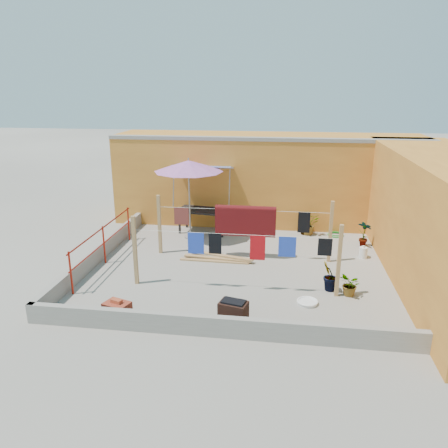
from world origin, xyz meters
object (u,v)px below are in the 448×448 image
(water_jug_b, at_px, (363,253))
(green_hose, at_px, (336,234))
(patio_umbrella, at_px, (189,166))
(water_jug_a, at_px, (364,252))
(plant_back_a, at_px, (309,224))
(brazier, at_px, (233,312))
(brick_stack, at_px, (117,311))
(white_basin, at_px, (307,302))
(outdoor_table, at_px, (204,212))

(water_jug_b, xyz_separation_m, green_hose, (-0.58, 1.97, -0.13))
(patio_umbrella, bearing_deg, water_jug_a, -10.41)
(green_hose, bearing_deg, plant_back_a, -180.00)
(brazier, distance_m, green_hose, 6.80)
(patio_umbrella, relative_size, brick_stack, 4.65)
(patio_umbrella, distance_m, white_basin, 6.08)
(patio_umbrella, distance_m, water_jug_b, 5.97)
(water_jug_b, distance_m, plant_back_a, 2.49)
(outdoor_table, distance_m, green_hose, 4.57)
(white_basin, distance_m, water_jug_a, 3.66)
(outdoor_table, relative_size, brazier, 2.80)
(outdoor_table, xyz_separation_m, brick_stack, (-0.76, -6.14, -0.54))
(water_jug_b, height_order, green_hose, water_jug_b)
(patio_umbrella, xyz_separation_m, water_jug_a, (5.46, -1.00, -2.25))
(brazier, xyz_separation_m, water_jug_a, (3.37, 4.30, -0.11))
(green_hose, xyz_separation_m, plant_back_a, (-0.92, -0.00, 0.33))
(white_basin, bearing_deg, water_jug_b, 61.12)
(patio_umbrella, xyz_separation_m, green_hose, (4.85, 0.91, -2.37))
(patio_umbrella, bearing_deg, white_basin, -48.72)
(water_jug_b, xyz_separation_m, plant_back_a, (-1.51, 1.97, 0.20))
(water_jug_a, bearing_deg, outdoor_table, 162.16)
(outdoor_table, bearing_deg, brick_stack, -97.07)
(white_basin, bearing_deg, outdoor_table, 124.63)
(white_basin, xyz_separation_m, plant_back_a, (0.23, 5.12, 0.32))
(white_basin, relative_size, green_hose, 0.92)
(green_hose, height_order, plant_back_a, plant_back_a)
(patio_umbrella, height_order, green_hose, patio_umbrella)
(plant_back_a, bearing_deg, water_jug_b, -52.67)
(outdoor_table, distance_m, brazier, 6.22)
(patio_umbrella, bearing_deg, outdoor_table, 61.84)
(brazier, bearing_deg, water_jug_a, 51.93)
(water_jug_b, bearing_deg, patio_umbrella, 168.89)
(green_hose, distance_m, plant_back_a, 0.98)
(outdoor_table, relative_size, plant_back_a, 2.50)
(water_jug_a, height_order, green_hose, water_jug_a)
(water_jug_a, xyz_separation_m, plant_back_a, (-1.54, 1.91, 0.22))
(brazier, height_order, water_jug_a, brazier)
(water_jug_b, bearing_deg, water_jug_a, 64.63)
(patio_umbrella, height_order, water_jug_a, patio_umbrella)
(white_basin, xyz_separation_m, green_hose, (1.15, 5.12, -0.01))
(brick_stack, relative_size, water_jug_b, 1.68)
(white_basin, bearing_deg, brick_stack, -162.70)
(brick_stack, bearing_deg, white_basin, 17.30)
(outdoor_table, bearing_deg, white_basin, -55.37)
(brazier, relative_size, green_hose, 1.21)
(water_jug_a, bearing_deg, brick_stack, -142.63)
(outdoor_table, height_order, plant_back_a, outdoor_table)
(patio_umbrella, bearing_deg, brick_stack, -94.34)
(outdoor_table, height_order, water_jug_a, outdoor_table)
(plant_back_a, bearing_deg, outdoor_table, -175.80)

